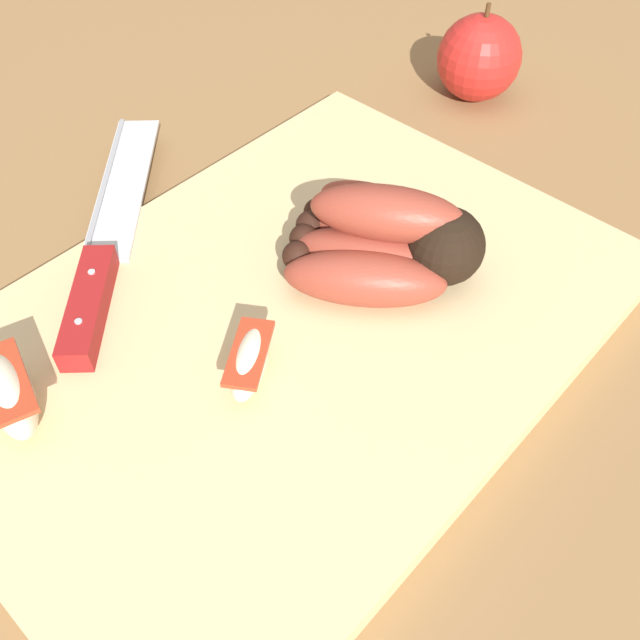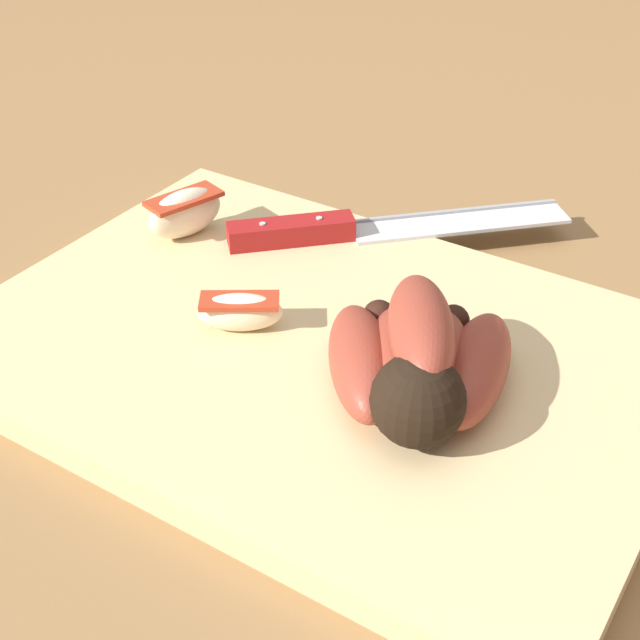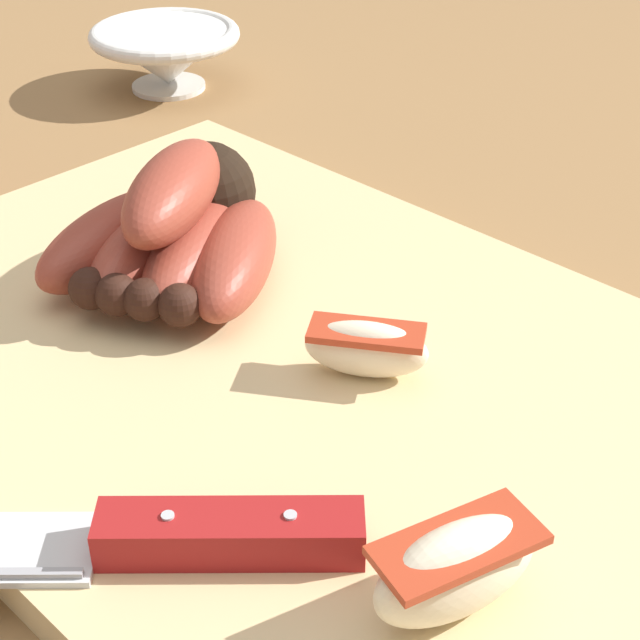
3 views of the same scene
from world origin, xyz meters
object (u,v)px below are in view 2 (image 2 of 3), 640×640
apple_wedge_near (240,311)px  chefs_knife (351,228)px  apple_wedge_middle (185,212)px  banana_bunch (418,363)px

apple_wedge_near → chefs_knife: bearing=91.5°
chefs_knife → apple_wedge_middle: size_ratio=3.17×
apple_wedge_middle → chefs_knife: bearing=32.3°
chefs_knife → apple_wedge_middle: (-0.11, -0.07, 0.01)m
chefs_knife → apple_wedge_near: 0.15m
chefs_knife → apple_wedge_near: bearing=-88.5°
banana_bunch → apple_wedge_near: 0.13m
chefs_knife → apple_wedge_middle: bearing=-147.7°
chefs_knife → banana_bunch: bearing=-47.6°
banana_bunch → apple_wedge_near: (-0.13, -0.00, -0.01)m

